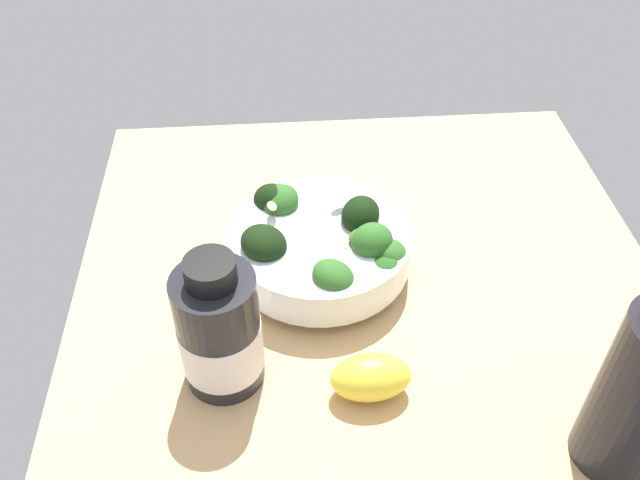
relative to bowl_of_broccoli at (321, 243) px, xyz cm
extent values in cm
cube|color=tan|center=(-4.85, 1.83, -5.37)|extent=(60.24, 60.24, 3.40)
cylinder|color=white|center=(0.06, -0.11, -3.02)|extent=(10.20, 10.20, 1.30)
cylinder|color=white|center=(0.06, -0.11, -0.42)|extent=(18.55, 18.55, 3.91)
cylinder|color=silver|center=(0.06, -0.11, 1.14)|extent=(16.17, 16.17, 0.80)
cylinder|color=#3C7A32|center=(-4.14, -1.39, 0.41)|extent=(2.09, 2.29, 1.75)
ellipsoid|color=black|center=(-4.14, -1.39, 2.29)|extent=(6.20, 6.24, 4.97)
cylinder|color=#2F662B|center=(4.71, -5.16, -0.28)|extent=(2.07, 2.27, 1.93)
ellipsoid|color=black|center=(4.71, -5.16, 1.70)|extent=(5.94, 6.66, 5.79)
cylinder|color=#589D47|center=(3.90, -4.62, 0.22)|extent=(2.01, 2.17, 1.87)
ellipsoid|color=#2D6023|center=(3.90, -4.62, 2.02)|extent=(5.93, 6.21, 4.48)
cylinder|color=#4A8F3C|center=(5.69, 2.03, 0.29)|extent=(2.02, 2.01, 1.54)
ellipsoid|color=black|center=(5.69, 2.03, 2.05)|extent=(6.73, 6.14, 4.65)
cylinder|color=#2F662B|center=(-4.50, 2.34, 0.06)|extent=(2.12, 2.13, 2.07)
ellipsoid|color=#2D6023|center=(-4.50, 2.34, 2.04)|extent=(5.00, 5.36, 4.58)
cylinder|color=#2F662B|center=(-4.08, 1.73, 0.33)|extent=(1.13, 1.20, 1.60)
ellipsoid|color=#386B2B|center=(-4.08, 1.73, 1.79)|extent=(3.90, 3.31, 2.94)
cylinder|color=#2F662B|center=(-6.68, 3.23, -0.59)|extent=(1.61, 1.67, 1.55)
ellipsoid|color=#2D6023|center=(-6.68, 3.23, 1.14)|extent=(4.68, 4.12, 3.90)
cylinder|color=#3C7A32|center=(-5.79, 4.71, -0.73)|extent=(1.35, 1.51, 1.54)
ellipsoid|color=#23511C|center=(-5.79, 4.71, 0.79)|extent=(4.06, 3.88, 2.66)
cylinder|color=#3C7A32|center=(-0.69, 6.32, -0.24)|extent=(2.07, 2.05, 1.74)
ellipsoid|color=#2D6023|center=(-0.69, 6.32, 1.55)|extent=(5.90, 5.07, 4.51)
ellipsoid|color=#DBBC84|center=(4.74, -2.69, 2.96)|extent=(1.22, 1.89, 0.72)
ellipsoid|color=#DBBC84|center=(-2.01, 1.37, 1.64)|extent=(1.56, 2.04, 0.65)
ellipsoid|color=#DBBC84|center=(-5.23, -1.77, 2.81)|extent=(1.07, 1.90, 1.16)
ellipsoid|color=#DBBC84|center=(-2.20, -3.62, 2.95)|extent=(2.05, 1.54, 1.01)
ellipsoid|color=#DBBC84|center=(3.23, -5.71, 3.32)|extent=(2.05, 1.95, 0.52)
ellipsoid|color=#DBBC84|center=(-5.54, -2.77, 2.10)|extent=(2.07, 1.85, 0.69)
ellipsoid|color=yellow|center=(-3.13, 15.64, -1.55)|extent=(7.23, 4.41, 4.25)
cylinder|color=black|center=(9.59, 12.65, 2.34)|extent=(7.04, 7.04, 12.03)
cylinder|color=black|center=(9.59, 12.65, 9.43)|extent=(4.19, 4.19, 2.15)
cylinder|color=silver|center=(9.59, 12.65, 0.63)|extent=(7.18, 7.18, 5.09)
camera|label=1|loc=(3.91, 49.53, 46.35)|focal=37.58mm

